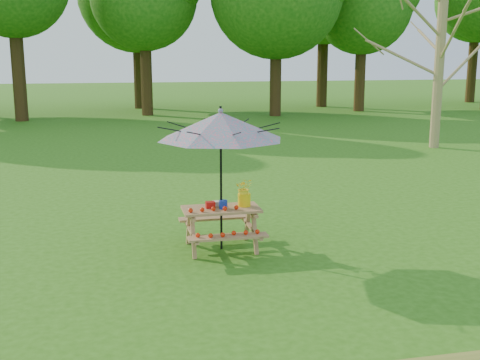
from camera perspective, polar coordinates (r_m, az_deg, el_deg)
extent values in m
plane|color=#2E6413|center=(8.08, 1.61, -10.08)|extent=(120.00, 120.00, 0.00)
cylinder|color=olive|center=(20.67, 18.31, 9.51)|extent=(0.31, 0.31, 4.78)
cube|color=#A07448|center=(9.37, -1.79, -2.77)|extent=(1.20, 0.62, 0.04)
cube|color=#A07448|center=(8.94, -1.12, -5.44)|extent=(1.20, 0.22, 0.04)
cube|color=#A07448|center=(9.97, -2.37, -3.61)|extent=(1.20, 0.22, 0.04)
cylinder|color=black|center=(9.27, -1.81, 0.07)|extent=(0.04, 0.04, 2.25)
cone|color=teal|center=(9.13, -1.85, 5.14)|extent=(2.14, 2.14, 0.42)
sphere|color=teal|center=(9.11, -1.85, 6.58)|extent=(0.08, 0.08, 0.08)
cube|color=#B2120E|center=(9.36, -2.84, -2.36)|extent=(0.14, 0.12, 0.10)
cylinder|color=#142FA9|center=(9.32, -1.60, -2.32)|extent=(0.13, 0.13, 0.13)
cube|color=beige|center=(9.52, -2.19, -2.21)|extent=(0.13, 0.13, 0.07)
cylinder|color=yellow|center=(9.46, 0.40, -1.89)|extent=(0.20, 0.20, 0.20)
imported|color=yellow|center=(9.41, 0.41, -0.75)|extent=(0.31, 0.28, 0.30)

